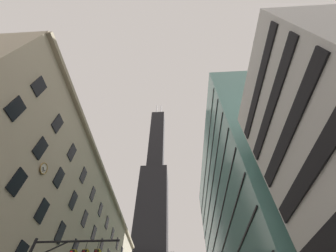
{
  "coord_description": "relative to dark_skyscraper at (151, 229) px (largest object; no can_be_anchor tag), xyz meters",
  "views": [
    {
      "loc": [
        3.2,
        -11.38,
        1.48
      ],
      "look_at": [
        1.87,
        14.61,
        33.96
      ],
      "focal_mm": 21.66,
      "sensor_mm": 36.0,
      "label": 1
    }
  ],
  "objects": [
    {
      "name": "glass_office_midrise",
      "position": [
        29.76,
        -68.63,
        -30.64
      ],
      "size": [
        14.74,
        47.5,
        42.03
      ],
      "color": "slate",
      "rests_on": "ground"
    },
    {
      "name": "dark_skyscraper",
      "position": [
        0.0,
        0.0,
        0.0
      ],
      "size": [
        24.75,
        24.75,
        173.13
      ],
      "color": "black",
      "rests_on": "ground"
    }
  ]
}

